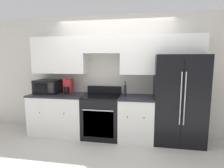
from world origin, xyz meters
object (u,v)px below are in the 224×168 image
refrigerator (178,99)px  oven_range (102,116)px  microwave (48,87)px  bottle (125,90)px

refrigerator → oven_range: bearing=-177.9°
microwave → refrigerator: bearing=-0.2°
oven_range → microwave: (-1.25, 0.07, 0.59)m
oven_range → bottle: bearing=2.0°
refrigerator → microwave: refrigerator is taller
oven_range → bottle: (0.49, 0.02, 0.57)m
oven_range → microwave: size_ratio=2.01×
refrigerator → bottle: 1.06m
oven_range → refrigerator: size_ratio=0.61×
bottle → refrigerator: bearing=2.1°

